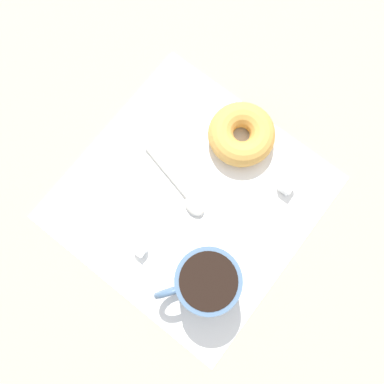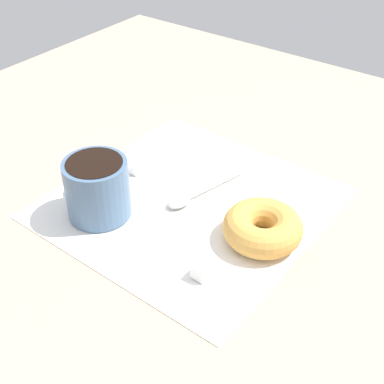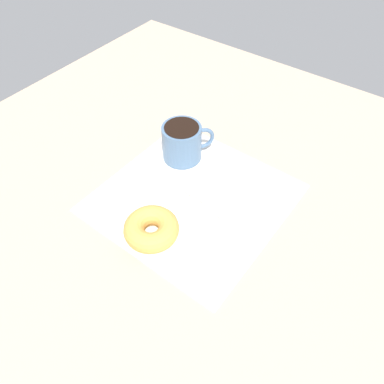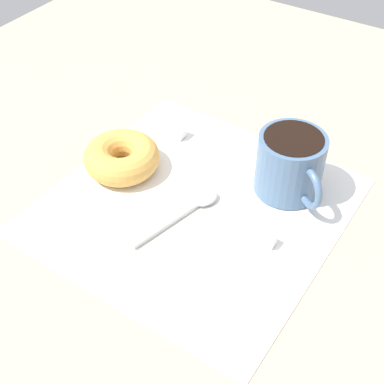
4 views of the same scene
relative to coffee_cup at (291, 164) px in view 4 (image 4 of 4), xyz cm
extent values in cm
cube|color=tan|center=(-8.70, -6.96, -5.64)|extent=(120.00, 120.00, 2.00)
cube|color=white|center=(-9.16, -9.24, -4.49)|extent=(36.30, 36.30, 0.30)
cylinder|color=slate|center=(-0.15, 0.11, -0.19)|extent=(8.75, 8.75, 8.30)
cylinder|color=black|center=(-0.15, 0.11, 3.76)|extent=(7.55, 7.55, 0.60)
torus|color=slate|center=(3.74, -2.77, -0.19)|extent=(5.00, 4.02, 5.55)
torus|color=gold|center=(-21.06, -8.55, -2.36)|extent=(10.46, 10.46, 3.97)
ellipsoid|color=#B7B2A8|center=(-7.85, -7.82, -3.89)|extent=(3.20, 4.08, 0.90)
cylinder|color=#B7B2A8|center=(-9.46, -14.23, -4.06)|extent=(3.23, 10.81, 0.56)
cube|color=white|center=(2.46, -10.14, -3.62)|extent=(1.46, 1.46, 1.46)
cube|color=white|center=(-18.62, 1.73, -3.41)|extent=(1.86, 1.86, 1.86)
camera|label=1|loc=(-0.08, -2.45, 52.50)|focal=35.00mm
camera|label=2|loc=(-45.11, 39.13, 42.59)|focal=50.00mm
camera|label=3|loc=(-50.04, -39.12, 54.03)|focal=35.00mm
camera|label=4|loc=(17.68, -51.04, 44.35)|focal=50.00mm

